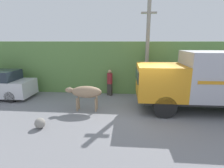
% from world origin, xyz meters
% --- Properties ---
extents(ground_plane, '(60.00, 60.00, 0.00)m').
position_xyz_m(ground_plane, '(0.00, 0.00, 0.00)').
color(ground_plane, gray).
extents(hillside_embankment, '(32.00, 6.59, 3.45)m').
position_xyz_m(hillside_embankment, '(0.00, 6.58, 1.72)').
color(hillside_embankment, '#608C47').
rests_on(hillside_embankment, ground_plane).
extents(cargo_truck, '(7.54, 2.32, 2.99)m').
position_xyz_m(cargo_truck, '(3.67, 0.63, 1.67)').
color(cargo_truck, '#2D2D2D').
rests_on(cargo_truck, ground_plane).
extents(brown_cow, '(1.88, 0.60, 1.28)m').
position_xyz_m(brown_cow, '(-2.88, 0.26, 0.96)').
color(brown_cow, '#9E7F60').
rests_on(brown_cow, ground_plane).
extents(pedestrian_on_hill, '(0.47, 0.47, 1.70)m').
position_xyz_m(pedestrian_on_hill, '(-1.91, 2.87, 0.93)').
color(pedestrian_on_hill, '#38332D').
rests_on(pedestrian_on_hill, ground_plane).
extents(utility_pole, '(0.90, 0.23, 5.77)m').
position_xyz_m(utility_pole, '(0.40, 2.92, 3.00)').
color(utility_pole, gray).
rests_on(utility_pole, ground_plane).
extents(roadside_rock, '(0.43, 0.43, 0.43)m').
position_xyz_m(roadside_rock, '(-4.34, -1.80, 0.21)').
color(roadside_rock, gray).
rests_on(roadside_rock, ground_plane).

